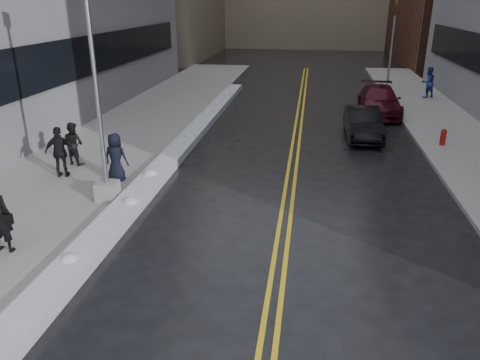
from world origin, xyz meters
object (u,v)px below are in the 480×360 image
at_px(lamppost, 101,128).
at_px(car_black, 363,123).
at_px(pedestrian_east, 428,82).
at_px(pedestrian_b, 73,144).
at_px(pedestrian_c, 116,157).
at_px(fire_hydrant, 443,136).
at_px(pedestrian_d, 60,152).
at_px(car_maroon, 379,101).
at_px(traffic_signal, 392,42).

distance_m(lamppost, car_black, 12.89).
bearing_deg(pedestrian_east, pedestrian_b, 16.11).
bearing_deg(pedestrian_east, pedestrian_c, 22.89).
bearing_deg(fire_hydrant, pedestrian_b, -161.94).
relative_size(pedestrian_c, pedestrian_d, 0.93).
xyz_separation_m(fire_hydrant, pedestrian_b, (-14.99, -4.89, 0.44)).
height_order(pedestrian_d, car_black, pedestrian_d).
distance_m(pedestrian_b, car_black, 13.07).
bearing_deg(pedestrian_east, fire_hydrant, 53.97).
relative_size(pedestrian_c, car_black, 0.40).
xyz_separation_m(pedestrian_b, pedestrian_d, (0.21, -1.37, 0.10)).
bearing_deg(pedestrian_east, lamppost, 26.13).
height_order(pedestrian_d, car_maroon, pedestrian_d).
distance_m(fire_hydrant, pedestrian_b, 15.78).
bearing_deg(pedestrian_b, pedestrian_c, 164.09).
relative_size(traffic_signal, pedestrian_d, 3.20).
relative_size(pedestrian_b, pedestrian_c, 0.97).
bearing_deg(car_black, lamppost, -135.59).
relative_size(lamppost, pedestrian_d, 4.07).
relative_size(traffic_signal, car_black, 1.37).
xyz_separation_m(pedestrian_b, car_black, (11.59, 6.04, -0.27)).
bearing_deg(traffic_signal, pedestrian_east, -54.19).
bearing_deg(pedestrian_d, pedestrian_east, -145.69).
distance_m(pedestrian_c, pedestrian_d, 2.13).
bearing_deg(car_black, pedestrian_d, -148.33).
bearing_deg(car_maroon, lamppost, -124.26).
bearing_deg(traffic_signal, pedestrian_d, -125.18).
height_order(lamppost, car_maroon, lamppost).
xyz_separation_m(fire_hydrant, pedestrian_c, (-12.65, -6.33, 0.47)).
relative_size(fire_hydrant, pedestrian_east, 0.37).
xyz_separation_m(traffic_signal, car_maroon, (-1.53, -7.66, -2.62)).
distance_m(pedestrian_b, pedestrian_d, 1.39).
xyz_separation_m(traffic_signal, pedestrian_d, (-14.28, -20.26, -2.31)).
bearing_deg(traffic_signal, pedestrian_c, -120.88).
xyz_separation_m(lamppost, car_black, (8.89, 9.15, -1.81)).
height_order(lamppost, pedestrian_b, lamppost).
relative_size(pedestrian_c, car_maroon, 0.32).
bearing_deg(pedestrian_d, traffic_signal, -137.49).
bearing_deg(car_black, pedestrian_c, -142.46).
height_order(car_black, car_maroon, car_maroon).
bearing_deg(pedestrian_c, fire_hydrant, -148.84).
height_order(traffic_signal, pedestrian_east, traffic_signal).
height_order(pedestrian_b, pedestrian_d, pedestrian_d).
xyz_separation_m(lamppost, pedestrian_b, (-2.69, 3.11, -1.54)).
bearing_deg(pedestrian_b, lamppost, 146.53).
distance_m(pedestrian_b, pedestrian_c, 2.75).
height_order(pedestrian_c, pedestrian_east, pedestrian_east).
bearing_deg(pedestrian_b, pedestrian_d, 114.43).
relative_size(traffic_signal, pedestrian_east, 3.05).
relative_size(pedestrian_b, car_maroon, 0.31).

